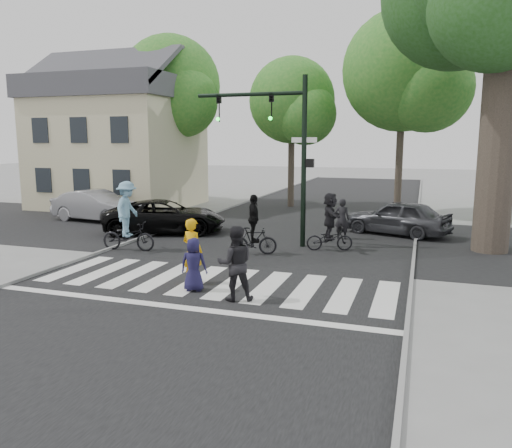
{
  "coord_description": "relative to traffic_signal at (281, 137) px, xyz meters",
  "views": [
    {
      "loc": [
        5.2,
        -11.03,
        3.79
      ],
      "look_at": [
        0.5,
        3.0,
        1.3
      ],
      "focal_mm": 35.0,
      "sensor_mm": 36.0,
      "label": 1
    }
  ],
  "objects": [
    {
      "name": "car_suv",
      "position": [
        -5.18,
        0.85,
        -3.21
      ],
      "size": [
        5.43,
        3.91,
        1.37
      ],
      "primitive_type": "imported",
      "rotation": [
        0.0,
        0.0,
        1.94
      ],
      "color": "black",
      "rests_on": "ground"
    },
    {
      "name": "car_grey",
      "position": [
        3.95,
        3.48,
        -3.19
      ],
      "size": [
        4.48,
        2.95,
        1.42
      ],
      "primitive_type": "imported",
      "rotation": [
        0.0,
        0.0,
        -1.91
      ],
      "color": "#34353A",
      "rests_on": "ground"
    },
    {
      "name": "bg_tree_3",
      "position": [
        3.95,
        9.07,
        3.04
      ],
      "size": [
        6.3,
        6.0,
        10.2
      ],
      "color": "brown",
      "rests_on": "ground"
    },
    {
      "name": "traffic_signal",
      "position": [
        0.0,
        0.0,
        0.0
      ],
      "size": [
        4.45,
        0.29,
        6.0
      ],
      "color": "black",
      "rests_on": "ground"
    },
    {
      "name": "bg_tree_2",
      "position": [
        -2.11,
        10.42,
        1.88
      ],
      "size": [
        5.04,
        4.8,
        8.4
      ],
      "color": "brown",
      "rests_on": "ground"
    },
    {
      "name": "crosswalk",
      "position": [
        -0.35,
        -5.54,
        -3.89
      ],
      "size": [
        10.0,
        3.85,
        0.01
      ],
      "color": "silver",
      "rests_on": "ground"
    },
    {
      "name": "pedestrian_child",
      "position": [
        -0.54,
        -6.11,
        -3.21
      ],
      "size": [
        0.74,
        0.56,
        1.37
      ],
      "primitive_type": "imported",
      "rotation": [
        0.0,
        0.0,
        3.33
      ],
      "color": "#1B183E",
      "rests_on": "ground"
    },
    {
      "name": "cyclist_right",
      "position": [
        1.87,
        -0.31,
        -3.0
      ],
      "size": [
        1.68,
        1.56,
        2.02
      ],
      "color": "black",
      "rests_on": "ground"
    },
    {
      "name": "curb_right",
      "position": [
        4.7,
        -1.2,
        -3.85
      ],
      "size": [
        0.1,
        70.0,
        0.1
      ],
      "primitive_type": "cube",
      "color": "gray",
      "rests_on": "ground"
    },
    {
      "name": "ground",
      "position": [
        -0.35,
        -6.2,
        -3.9
      ],
      "size": [
        120.0,
        120.0,
        0.0
      ],
      "primitive_type": "plane",
      "color": "gray",
      "rests_on": "ground"
    },
    {
      "name": "pedestrian_adult",
      "position": [
        0.72,
        -6.48,
        -3.0
      ],
      "size": [
        1.08,
        0.98,
        1.81
      ],
      "primitive_type": "imported",
      "rotation": [
        0.0,
        0.0,
        3.56
      ],
      "color": "black",
      "rests_on": "ground"
    },
    {
      "name": "bystander_dark",
      "position": [
        1.96,
        1.84,
        -3.11
      ],
      "size": [
        0.6,
        0.42,
        1.59
      ],
      "primitive_type": "imported",
      "rotation": [
        0.0,
        0.0,
        3.07
      ],
      "color": "black",
      "rests_on": "ground"
    },
    {
      "name": "road_stem",
      "position": [
        -0.35,
        -1.2,
        -3.9
      ],
      "size": [
        10.0,
        70.0,
        0.01
      ],
      "primitive_type": "cube",
      "color": "black",
      "rests_on": "ground"
    },
    {
      "name": "bg_tree_0",
      "position": [
        -14.09,
        9.8,
        2.24
      ],
      "size": [
        5.46,
        5.2,
        8.97
      ],
      "color": "brown",
      "rests_on": "ground"
    },
    {
      "name": "cyclist_mid",
      "position": [
        -0.42,
        -1.75,
        -3.07
      ],
      "size": [
        1.61,
        1.02,
        2.03
      ],
      "color": "black",
      "rests_on": "ground"
    },
    {
      "name": "road_cross",
      "position": [
        -0.35,
        1.8,
        -3.89
      ],
      "size": [
        70.0,
        10.0,
        0.01
      ],
      "primitive_type": "cube",
      "color": "black",
      "rests_on": "ground"
    },
    {
      "name": "pedestrian_woman",
      "position": [
        -0.86,
        -5.5,
        -3.02
      ],
      "size": [
        0.74,
        0.61,
        1.76
      ],
      "primitive_type": "imported",
      "rotation": [
        0.0,
        0.0,
        2.82
      ],
      "color": "#F4AA0B",
      "rests_on": "ground"
    },
    {
      "name": "house",
      "position": [
        -11.85,
        7.78,
        -0.1
      ],
      "size": [
        8.4,
        8.1,
        8.82
      ],
      "color": "beige",
      "rests_on": "ground"
    },
    {
      "name": "curb_left",
      "position": [
        -5.4,
        -1.2,
        -3.85
      ],
      "size": [
        0.1,
        70.0,
        0.1
      ],
      "primitive_type": "cube",
      "color": "gray",
      "rests_on": "ground"
    },
    {
      "name": "bg_tree_1",
      "position": [
        -9.06,
        9.28,
        2.75
      ],
      "size": [
        6.09,
        5.8,
        9.8
      ],
      "color": "brown",
      "rests_on": "ground"
    },
    {
      "name": "cyclist_left",
      "position": [
        -4.75,
        -2.54,
        -2.85
      ],
      "size": [
        1.97,
        1.31,
        2.41
      ],
      "color": "black",
      "rests_on": "ground"
    },
    {
      "name": "car_silver",
      "position": [
        -9.73,
        2.53,
        -3.17
      ],
      "size": [
        4.59,
        2.06,
        1.46
      ],
      "primitive_type": "imported",
      "rotation": [
        0.0,
        0.0,
        1.45
      ],
      "color": "#939498",
      "rests_on": "ground"
    }
  ]
}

